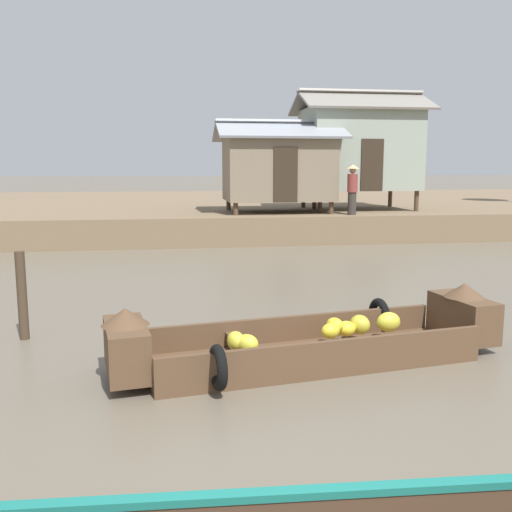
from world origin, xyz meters
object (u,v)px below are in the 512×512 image
(banana_boat, at_px, (312,340))
(vendor_person, at_px, (352,187))
(stilt_house_mid_left, at_px, (278,166))
(stilt_house_mid_right, at_px, (359,148))
(mooring_post, at_px, (22,296))

(banana_boat, bearing_deg, vendor_person, 69.52)
(stilt_house_mid_left, distance_m, stilt_house_mid_right, 3.38)
(vendor_person, bearing_deg, stilt_house_mid_right, 67.25)
(banana_boat, relative_size, stilt_house_mid_right, 1.13)
(stilt_house_mid_left, relative_size, stilt_house_mid_right, 0.93)
(banana_boat, height_order, stilt_house_mid_right, stilt_house_mid_right)
(banana_boat, bearing_deg, stilt_house_mid_right, 69.12)
(stilt_house_mid_left, height_order, stilt_house_mid_right, stilt_house_mid_right)
(stilt_house_mid_right, height_order, vendor_person, stilt_house_mid_right)
(stilt_house_mid_left, bearing_deg, mooring_post, -117.91)
(banana_boat, bearing_deg, mooring_post, 157.92)
(banana_boat, distance_m, mooring_post, 4.28)
(stilt_house_mid_left, xyz_separation_m, stilt_house_mid_right, (3.21, 0.83, 0.69))
(banana_boat, xyz_separation_m, stilt_house_mid_left, (2.01, 12.87, 2.24))
(stilt_house_mid_left, relative_size, mooring_post, 3.32)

